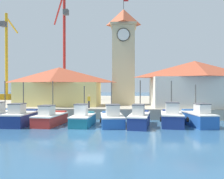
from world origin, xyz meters
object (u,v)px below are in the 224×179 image
fishing_boat_left_outer (21,117)px  fishing_boat_center (112,118)px  fishing_boat_far_left (1,116)px  fishing_boat_left_inner (50,118)px  fishing_boat_right_outer (198,118)px  warehouse_right (195,83)px  fishing_boat_mid_right (139,118)px  clock_tower (124,54)px  port_crane_far (7,67)px  warehouse_left (59,86)px  port_crane_near (64,58)px  dock_worker_near_tower (89,101)px  fishing_boat_mid_left (83,118)px

fishing_boat_left_outer → fishing_boat_center: 9.10m
fishing_boat_far_left → fishing_boat_left_inner: bearing=-5.8°
fishing_boat_left_outer → fishing_boat_right_outer: bearing=2.6°
fishing_boat_left_inner → warehouse_right: warehouse_right is taller
warehouse_right → fishing_boat_mid_right: bearing=-133.8°
clock_tower → fishing_boat_left_inner: bearing=-123.7°
fishing_boat_right_outer → warehouse_right: 8.37m
fishing_boat_left_inner → clock_tower: bearing=56.3°
fishing_boat_left_outer → port_crane_far: 27.26m
fishing_boat_center → fishing_boat_mid_right: size_ratio=0.91×
warehouse_left → port_crane_near: (-3.36, 13.86, 5.74)m
fishing_boat_far_left → fishing_boat_right_outer: fishing_boat_far_left is taller
fishing_boat_left_inner → fishing_boat_center: size_ratio=0.95×
fishing_boat_left_outer → fishing_boat_mid_right: size_ratio=0.82×
fishing_boat_left_inner → fishing_boat_mid_right: (8.87, -0.10, 0.06)m
fishing_boat_mid_right → fishing_boat_right_outer: (5.77, 0.61, 0.04)m
fishing_boat_mid_right → dock_worker_near_tower: 7.96m
fishing_boat_mid_left → warehouse_right: warehouse_right is taller
warehouse_right → warehouse_left: bearing=177.1°
fishing_boat_left_outer → fishing_boat_left_inner: 2.92m
fishing_boat_mid_right → fishing_boat_right_outer: size_ratio=1.11×
fishing_boat_far_left → warehouse_left: warehouse_left is taller
fishing_boat_far_left → fishing_boat_left_outer: (2.55, -0.85, -0.01)m
fishing_boat_left_inner → fishing_boat_right_outer: size_ratio=0.97×
fishing_boat_center → clock_tower: bearing=84.7°
fishing_boat_left_outer → warehouse_right: warehouse_right is taller
fishing_boat_left_outer → port_crane_far: (-14.03, 22.23, 7.22)m
fishing_boat_center → warehouse_right: 13.44m
fishing_boat_center → port_crane_far: 32.65m
fishing_boat_mid_left → warehouse_left: warehouse_left is taller
fishing_boat_left_outer → fishing_boat_mid_left: 6.23m
fishing_boat_far_left → dock_worker_near_tower: bearing=28.3°
warehouse_right → fishing_boat_mid_left: bearing=-148.8°
warehouse_right → dock_worker_near_tower: size_ratio=7.07×
fishing_boat_far_left → warehouse_right: 23.43m
fishing_boat_mid_right → fishing_boat_far_left: bearing=177.4°
fishing_boat_right_outer → warehouse_right: size_ratio=0.42×
warehouse_left → port_crane_far: 20.41m
port_crane_near → port_crane_far: bearing=-176.4°
fishing_boat_right_outer → dock_worker_near_tower: (-11.62, 4.62, 1.28)m
fishing_boat_left_outer → port_crane_near: 24.74m
clock_tower → port_crane_far: size_ratio=0.88×
fishing_boat_mid_left → port_crane_far: port_crane_far is taller
fishing_boat_far_left → fishing_boat_left_outer: fishing_boat_far_left is taller
fishing_boat_far_left → warehouse_right: warehouse_right is taller
fishing_boat_far_left → port_crane_far: 25.32m
fishing_boat_left_outer → fishing_boat_mid_left: bearing=1.5°
warehouse_right → port_crane_far: bearing=157.2°
fishing_boat_far_left → fishing_boat_mid_left: bearing=-4.5°
fishing_boat_mid_right → warehouse_left: size_ratio=0.46×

